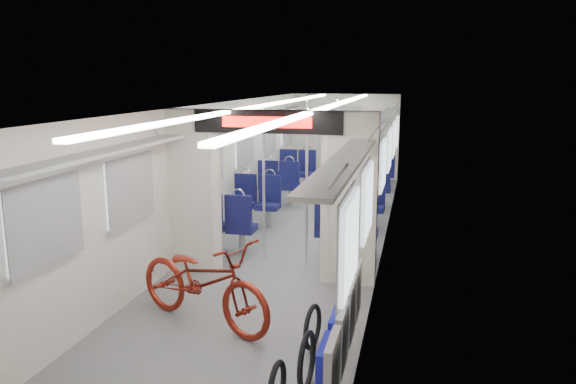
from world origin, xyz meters
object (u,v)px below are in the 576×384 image
at_px(bike_hoop_b, 307,363).
at_px(stanchion_far_left, 307,155).
at_px(bicycle, 203,281).
at_px(seat_bay_far_right, 371,173).
at_px(seat_bay_near_left, 243,208).
at_px(bike_hoop_c, 313,329).
at_px(seat_bay_far_left, 289,174).
at_px(stanchion_near_right, 307,188).
at_px(stanchion_near_left, 264,185).
at_px(seat_bay_near_right, 353,210).
at_px(flip_bench, 343,325).
at_px(stanchion_far_right, 336,157).

xyz_separation_m(bike_hoop_b, stanchion_far_left, (-1.34, 6.79, 0.91)).
xyz_separation_m(bicycle, seat_bay_far_right, (1.26, 7.26, 0.07)).
xyz_separation_m(bike_hoop_b, seat_bay_near_left, (-1.99, 4.45, 0.29)).
bearing_deg(bike_hoop_c, seat_bay_far_right, 90.25).
xyz_separation_m(bike_hoop_b, seat_bay_far_left, (-1.99, 8.01, 0.30)).
bearing_deg(seat_bay_near_left, seat_bay_far_left, 90.00).
distance_m(bicycle, stanchion_near_right, 2.51).
relative_size(bicycle, seat_bay_far_left, 0.94).
bearing_deg(stanchion_near_right, stanchion_near_left, 175.88).
relative_size(bicycle, seat_bay_far_right, 0.83).
height_order(bike_hoop_c, stanchion_far_left, stanchion_far_left).
height_order(seat_bay_near_left, stanchion_near_left, stanchion_near_left).
xyz_separation_m(bike_hoop_b, stanchion_near_right, (-0.67, 3.39, 0.91)).
bearing_deg(seat_bay_far_left, stanchion_far_left, -61.74).
relative_size(bike_hoop_b, stanchion_near_right, 0.23).
distance_m(bike_hoop_b, bike_hoop_c, 0.76).
bearing_deg(seat_bay_near_left, stanchion_near_right, -38.71).
bearing_deg(seat_bay_near_right, stanchion_near_right, -113.52).
bearing_deg(seat_bay_far_right, stanchion_far_left, -128.44).
bearing_deg(flip_bench, stanchion_near_right, 106.60).
distance_m(bike_hoop_c, stanchion_far_right, 6.07).
xyz_separation_m(seat_bay_far_right, stanchion_near_left, (-1.21, -4.89, 0.57)).
xyz_separation_m(seat_bay_near_left, seat_bay_far_left, (0.00, 3.56, 0.01)).
relative_size(bicycle, seat_bay_near_right, 0.89).
bearing_deg(stanchion_near_left, stanchion_near_right, -4.12).
distance_m(seat_bay_near_left, stanchion_far_right, 2.68).
height_order(seat_bay_near_left, stanchion_near_right, stanchion_near_right).
height_order(flip_bench, stanchion_far_left, stanchion_far_left).
bearing_deg(stanchion_far_left, seat_bay_near_right, -60.33).
height_order(bicycle, seat_bay_far_left, seat_bay_far_left).
relative_size(bicycle, stanchion_near_right, 0.84).
bearing_deg(bike_hoop_b, bicycle, 142.35).
height_order(seat_bay_near_right, stanchion_far_right, stanchion_far_right).
distance_m(bicycle, bike_hoop_b, 1.76).
relative_size(seat_bay_near_right, stanchion_near_left, 0.94).
height_order(bicycle, bike_hoop_c, bicycle).
xyz_separation_m(seat_bay_far_right, stanchion_near_right, (-0.55, -4.94, 0.57)).
height_order(stanchion_far_left, stanchion_far_right, same).
bearing_deg(bicycle, stanchion_far_left, 23.74).
height_order(stanchion_near_left, stanchion_near_right, same).
bearing_deg(seat_bay_far_right, stanchion_near_right, -96.36).
relative_size(seat_bay_near_right, stanchion_near_right, 0.94).
relative_size(flip_bench, seat_bay_near_right, 0.98).
xyz_separation_m(stanchion_far_left, stanchion_far_right, (0.62, -0.07, 0.00)).
xyz_separation_m(seat_bay_near_right, stanchion_near_left, (-1.21, -1.22, 0.59)).
height_order(seat_bay_near_right, stanchion_near_right, stanchion_near_right).
xyz_separation_m(seat_bay_near_right, stanchion_far_right, (-0.59, 2.07, 0.59)).
bearing_deg(seat_bay_far_right, stanchion_far_right, -110.36).
distance_m(seat_bay_near_right, stanchion_far_left, 2.53).
relative_size(stanchion_near_right, stanchion_far_left, 1.00).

